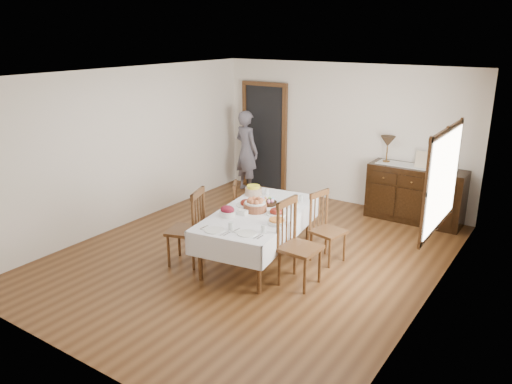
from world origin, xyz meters
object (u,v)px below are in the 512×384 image
Objects in this scene: dining_table at (259,217)px; chair_right_near at (296,242)px; person at (247,148)px; chair_left_far at (227,210)px; table_lamp at (388,142)px; chair_right_far at (326,227)px; sideboard at (415,194)px; chair_left_near at (189,227)px.

dining_table is 0.85m from chair_right_near.
dining_table is at bearing 143.50° from person.
chair_right_near is (1.65, -0.72, 0.11)m from chair_left_far.
chair_left_far is 2.52m from person.
table_lamp reaches higher than dining_table.
chair_left_far is at bearing -124.84° from table_lamp.
person is (-2.81, 2.08, 0.37)m from chair_right_far.
chair_left_far is at bearing -133.36° from sideboard.
chair_right_far is 3.52m from person.
chair_left_near is 0.69× the size of sideboard.
chair_left_near is at bearing 104.64° from chair_right_near.
chair_right_near is at bearing -167.77° from chair_right_far.
person reaches higher than dining_table.
table_lamp is (2.83, 0.20, 0.44)m from person.
chair_right_far is 2.33m from sideboard.
chair_left_near reaches higher than chair_right_far.
table_lamp reaches higher than chair_right_far.
chair_right_far is at bearing 159.17° from person.
chair_right_far is 2.18× the size of table_lamp.
chair_right_far is (0.00, 0.84, -0.06)m from chair_right_near.
chair_right_far is 0.63× the size of sideboard.
chair_left_far is 1.98× the size of table_lamp.
sideboard is 0.91× the size of person.
chair_right_near reaches higher than chair_right_far.
chair_left_near is 1.06m from chair_left_far.
chair_left_far is 3.26m from sideboard.
table_lamp is at bearing 176.75° from sideboard.
person is at bearing 119.35° from dining_table.
chair_right_near is 0.84m from chair_right_far.
chair_right_far is (1.53, 1.17, -0.05)m from chair_left_near.
chair_right_near is 4.06m from person.
sideboard is at bearing -161.43° from person.
chair_right_near reaches higher than chair_left_far.
sideboard reaches higher than dining_table.
chair_left_near is 2.38× the size of table_lamp.
chair_right_far is at bearing 108.54° from chair_left_near.
chair_right_far is at bearing 24.59° from dining_table.
table_lamp is (1.55, 3.45, 0.76)m from chair_left_near.
dining_table is 2.48× the size of chair_left_far.
person is at bearing -177.30° from chair_left_near.
table_lamp is (0.81, 2.80, 0.67)m from dining_table.
chair_right_far is at bearing 2.01° from chair_right_near.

